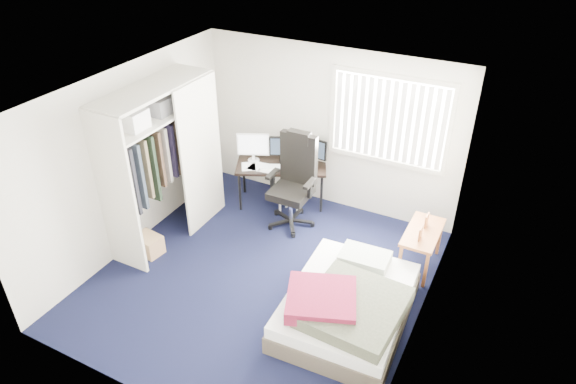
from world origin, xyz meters
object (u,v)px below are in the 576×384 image
(office_chair, at_px, (294,190))
(bed, at_px, (347,305))
(nightstand, at_px, (423,235))
(desk, at_px, (282,161))

(office_chair, relative_size, bed, 0.77)
(nightstand, bearing_deg, office_chair, 174.64)
(desk, relative_size, bed, 0.83)
(office_chair, bearing_deg, desk, 134.86)
(desk, height_order, nightstand, desk)
(desk, relative_size, office_chair, 1.07)
(nightstand, bearing_deg, desk, 165.77)
(office_chair, xyz_separation_m, nightstand, (1.96, -0.18, -0.04))
(office_chair, height_order, bed, office_chair)
(nightstand, relative_size, bed, 0.45)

